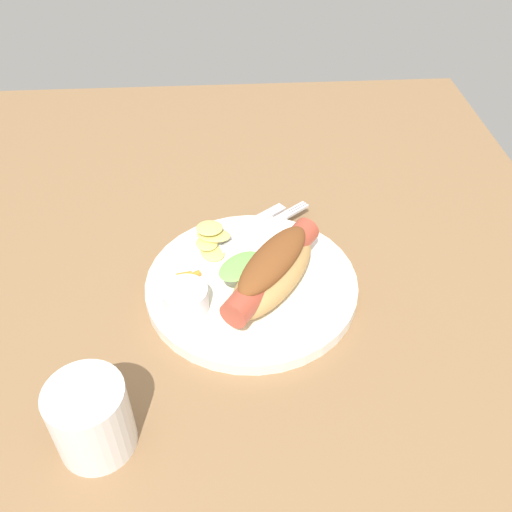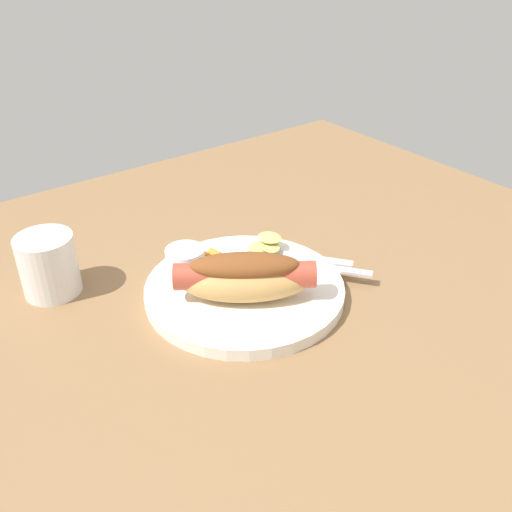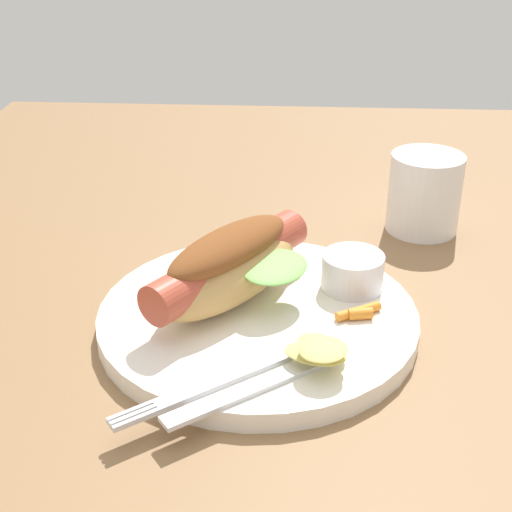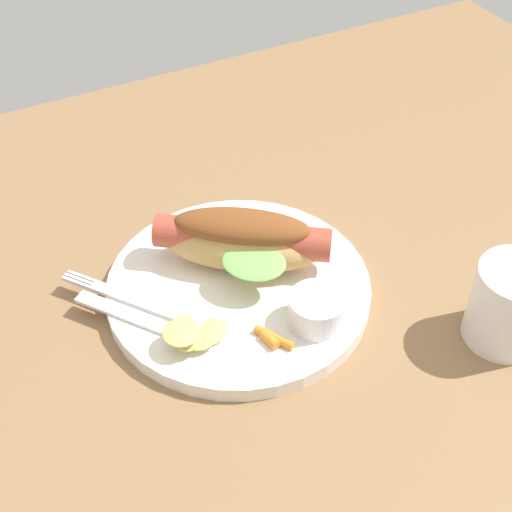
% 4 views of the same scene
% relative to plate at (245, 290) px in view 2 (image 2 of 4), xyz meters
% --- Properties ---
extents(ground_plane, '(1.20, 0.90, 0.02)m').
position_rel_plate_xyz_m(ground_plane, '(-0.03, 0.02, -0.02)').
color(ground_plane, olive).
extents(plate, '(0.25, 0.25, 0.02)m').
position_rel_plate_xyz_m(plate, '(0.00, 0.00, 0.00)').
color(plate, white).
rests_on(plate, ground_plane).
extents(hot_dog, '(0.16, 0.14, 0.06)m').
position_rel_plate_xyz_m(hot_dog, '(-0.02, -0.02, 0.04)').
color(hot_dog, tan).
rests_on(hot_dog, plate).
extents(sauce_ramekin, '(0.05, 0.05, 0.03)m').
position_rel_plate_xyz_m(sauce_ramekin, '(-0.04, 0.08, 0.02)').
color(sauce_ramekin, white).
rests_on(sauce_ramekin, plate).
extents(fork, '(0.11, 0.14, 0.00)m').
position_rel_plate_xyz_m(fork, '(0.09, -0.02, 0.01)').
color(fork, silver).
rests_on(fork, plate).
extents(knife, '(0.09, 0.12, 0.00)m').
position_rel_plate_xyz_m(knife, '(0.10, 0.00, 0.01)').
color(knife, silver).
rests_on(knife, plate).
extents(chips_pile, '(0.07, 0.05, 0.02)m').
position_rel_plate_xyz_m(chips_pile, '(0.07, 0.05, 0.02)').
color(chips_pile, '#D6CB6C').
rests_on(chips_pile, plate).
extents(carrot_garnish, '(0.03, 0.04, 0.01)m').
position_rel_plate_xyz_m(carrot_garnish, '(0.01, 0.08, 0.01)').
color(carrot_garnish, orange).
rests_on(carrot_garnish, plate).
extents(drinking_cup, '(0.07, 0.07, 0.08)m').
position_rel_plate_xyz_m(drinking_cup, '(-0.19, 0.16, 0.03)').
color(drinking_cup, white).
rests_on(drinking_cup, ground_plane).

